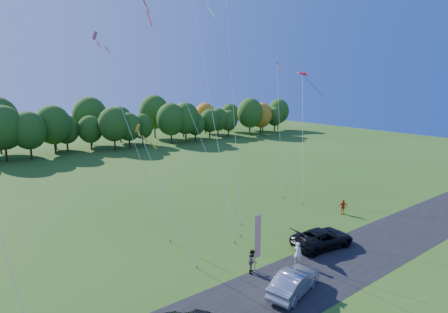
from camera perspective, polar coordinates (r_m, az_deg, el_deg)
ground at (r=28.84m, az=7.34°, el=-15.76°), size 160.00×160.00×0.00m
asphalt_strip at (r=26.46m, az=13.63°, el=-18.68°), size 90.00×6.00×0.01m
tree_line at (r=76.68m, az=-22.19°, el=0.81°), size 116.00×12.00×10.00m
black_suv at (r=30.83m, az=15.79°, el=-12.68°), size 5.76×3.28×1.51m
silver_sedan at (r=24.33m, az=11.36°, el=-19.42°), size 4.85×2.82×1.51m
person_tailgate_a at (r=27.54m, az=11.95°, el=-15.22°), size 0.54×0.72×1.79m
person_tailgate_b at (r=26.13m, az=4.68°, el=-16.65°), size 1.04×1.05×1.71m
person_east at (r=38.68m, az=18.84°, el=-7.78°), size 0.93×0.91×1.57m
feather_flag at (r=25.66m, az=5.48°, el=-12.79°), size 0.57×0.10×4.30m
kite_delta_blue at (r=31.29m, az=-5.98°, el=8.12°), size 6.64×10.08×23.70m
kite_parafoil_orange at (r=38.47m, az=1.05°, el=14.98°), size 8.29×12.84×31.33m
kite_delta_red at (r=31.41m, az=-2.36°, el=10.11°), size 2.50×9.16×23.96m
kite_parafoil_rainbow at (r=43.42m, az=12.70°, el=3.71°), size 8.21×7.21×15.22m
kite_diamond_yellow at (r=26.54m, az=-9.41°, el=-6.24°), size 2.53×5.60×10.60m
kite_diamond_white at (r=44.29m, az=9.04°, el=5.08°), size 4.95×6.71×17.05m
kite_diamond_pink at (r=31.09m, az=-14.77°, el=3.08°), size 3.68×7.43×18.06m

